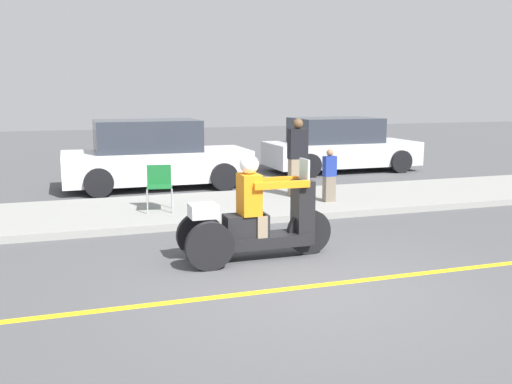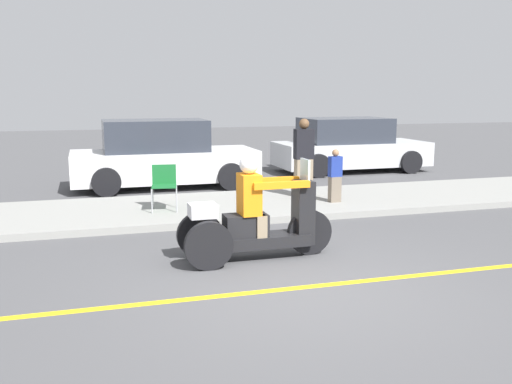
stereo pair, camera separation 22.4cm
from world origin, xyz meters
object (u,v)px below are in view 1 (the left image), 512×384
at_px(motorcycle_trike, 255,222).
at_px(parked_car_lot_left, 154,156).
at_px(folding_chair_curbside, 159,183).
at_px(parked_car_lot_center, 339,146).
at_px(spectator_near_curb, 329,176).
at_px(spectator_with_child, 298,159).

xyz_separation_m(motorcycle_trike, parked_car_lot_left, (-0.42, 6.35, 0.23)).
distance_m(motorcycle_trike, parked_car_lot_left, 6.37).
height_order(folding_chair_curbside, parked_car_lot_center, parked_car_lot_center).
height_order(parked_car_lot_left, parked_car_lot_center, parked_car_lot_left).
relative_size(spectator_near_curb, parked_car_lot_left, 0.24).
height_order(spectator_near_curb, parked_car_lot_center, parked_car_lot_center).
xyz_separation_m(motorcycle_trike, spectator_near_curb, (2.50, 2.90, 0.10)).
relative_size(spectator_with_child, parked_car_lot_center, 0.37).
distance_m(spectator_with_child, spectator_near_curb, 0.89).
distance_m(spectator_with_child, parked_car_lot_left, 3.71).
bearing_deg(folding_chair_curbside, parked_car_lot_center, 37.31).
distance_m(spectator_with_child, folding_chair_curbside, 3.00).
bearing_deg(spectator_with_child, motorcycle_trike, -120.25).
xyz_separation_m(spectator_with_child, spectator_near_curb, (0.36, -0.77, -0.27)).
bearing_deg(parked_car_lot_center, spectator_near_curb, -118.70).
height_order(motorcycle_trike, spectator_near_curb, motorcycle_trike).
bearing_deg(motorcycle_trike, parked_car_lot_left, 93.82).
bearing_deg(parked_car_lot_left, motorcycle_trike, -86.18).
bearing_deg(parked_car_lot_left, spectator_near_curb, -49.73).
bearing_deg(spectator_with_child, parked_car_lot_left, 133.64).
distance_m(motorcycle_trike, folding_chair_curbside, 3.24).
bearing_deg(spectator_near_curb, parked_car_lot_left, 130.27).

